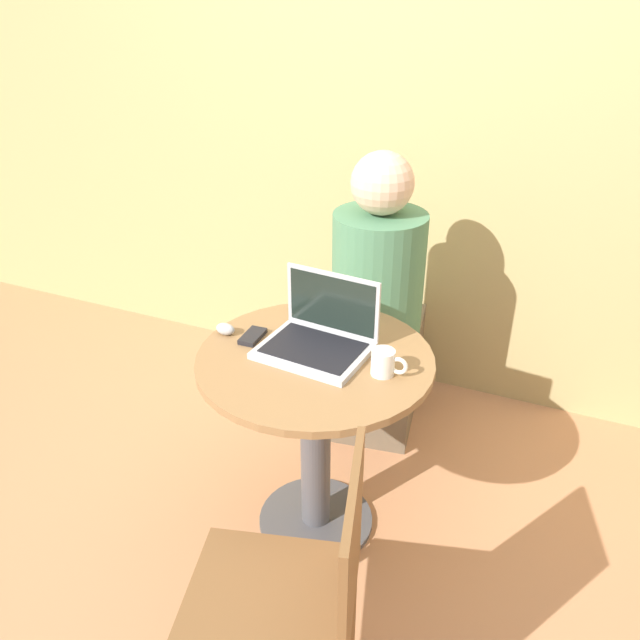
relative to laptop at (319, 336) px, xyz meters
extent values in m
plane|color=tan|center=(0.01, -0.05, -0.75)|extent=(12.00, 12.00, 0.00)
cube|color=tan|center=(0.01, 1.02, 0.55)|extent=(7.00, 0.05, 2.60)
cylinder|color=#4C4C51|center=(0.01, -0.05, -0.74)|extent=(0.41, 0.41, 0.02)
cylinder|color=#4C4C51|center=(0.01, -0.05, -0.40)|extent=(0.10, 0.10, 0.66)
cylinder|color=olive|center=(0.01, -0.05, -0.06)|extent=(0.73, 0.73, 0.02)
cube|color=#B7B7BC|center=(0.00, -0.04, -0.03)|extent=(0.35, 0.28, 0.02)
cube|color=black|center=(0.00, -0.04, -0.02)|extent=(0.30, 0.23, 0.00)
cube|color=#B7B7BC|center=(0.01, 0.09, 0.08)|extent=(0.32, 0.04, 0.20)
cube|color=black|center=(0.01, 0.08, 0.08)|extent=(0.30, 0.03, 0.18)
cube|color=black|center=(-0.22, -0.03, -0.04)|extent=(0.06, 0.11, 0.02)
ellipsoid|color=#B2B2B7|center=(-0.31, -0.04, -0.02)|extent=(0.07, 0.04, 0.04)
cylinder|color=white|center=(0.23, -0.06, 0.00)|extent=(0.07, 0.07, 0.08)
torus|color=white|center=(0.27, -0.06, 0.00)|extent=(0.06, 0.01, 0.06)
cylinder|color=brown|center=(-0.05, -0.58, -0.54)|extent=(0.04, 0.04, 0.42)
cylinder|color=brown|center=(0.30, -0.48, -0.54)|extent=(0.04, 0.04, 0.42)
cube|color=brown|center=(0.17, -0.70, -0.32)|extent=(0.49, 0.49, 0.02)
cube|color=brown|center=(0.36, -0.65, -0.11)|extent=(0.11, 0.36, 0.40)
cube|color=brown|center=(0.00, 0.64, -0.52)|extent=(0.40, 0.53, 0.45)
cylinder|color=#4C7F5B|center=(0.02, 0.52, -0.03)|extent=(0.35, 0.35, 0.53)
sphere|color=beige|center=(0.02, 0.52, 0.35)|extent=(0.23, 0.23, 0.23)
camera|label=1|loc=(0.67, -1.54, 0.97)|focal=35.00mm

